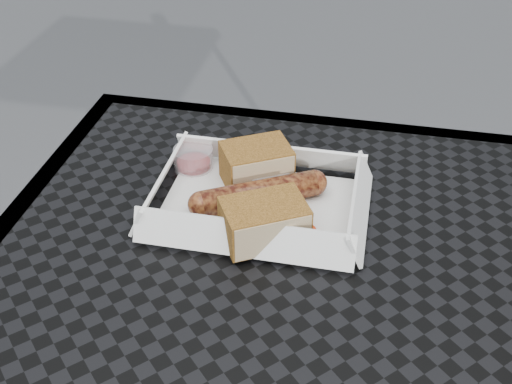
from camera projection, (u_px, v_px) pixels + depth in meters
patio_table at (331, 380)px, 0.65m from camera, size 0.80×0.80×0.74m
food_tray at (258, 206)px, 0.75m from camera, size 0.22×0.15×0.00m
bratwurst at (259, 193)px, 0.74m from camera, size 0.15×0.10×0.03m
bread_near at (256, 165)px, 0.78m from camera, size 0.10×0.09×0.05m
bread_far at (264, 221)px, 0.69m from camera, size 0.11×0.10×0.05m
veg_garnish at (300, 238)px, 0.70m from camera, size 0.03×0.03×0.00m
napkin at (243, 173)px, 0.81m from camera, size 0.16×0.16×0.00m
condiment_cup_sauce at (194, 159)px, 0.81m from camera, size 0.05×0.05×0.03m
condiment_cup_empty at (273, 192)px, 0.76m from camera, size 0.05×0.05×0.03m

